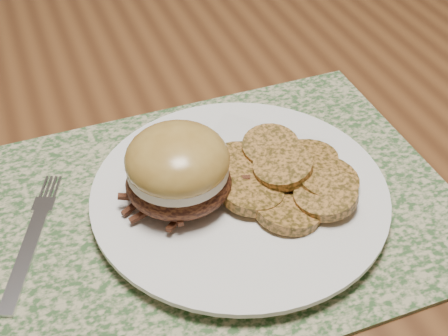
# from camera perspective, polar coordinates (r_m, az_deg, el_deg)

# --- Properties ---
(dining_table) EXTENTS (1.50, 0.90, 0.75)m
(dining_table) POSITION_cam_1_polar(r_m,az_deg,el_deg) (0.83, -5.04, 4.55)
(dining_table) COLOR brown
(dining_table) RESTS_ON ground
(placemat) EXTENTS (0.45, 0.33, 0.00)m
(placemat) POSITION_cam_1_polar(r_m,az_deg,el_deg) (0.58, -1.05, -3.82)
(placemat) COLOR #32532A
(placemat) RESTS_ON dining_table
(dinner_plate) EXTENTS (0.26, 0.26, 0.02)m
(dinner_plate) POSITION_cam_1_polar(r_m,az_deg,el_deg) (0.58, 1.44, -2.56)
(dinner_plate) COLOR white
(dinner_plate) RESTS_ON placemat
(pork_sandwich) EXTENTS (0.12, 0.11, 0.07)m
(pork_sandwich) POSITION_cam_1_polar(r_m,az_deg,el_deg) (0.55, -4.24, -0.11)
(pork_sandwich) COLOR black
(pork_sandwich) RESTS_ON dinner_plate
(roasted_potatoes) EXTENTS (0.14, 0.15, 0.03)m
(roasted_potatoes) POSITION_cam_1_polar(r_m,az_deg,el_deg) (0.58, 5.52, -0.92)
(roasted_potatoes) COLOR #A36A30
(roasted_potatoes) RESTS_ON dinner_plate
(fork) EXTENTS (0.08, 0.16, 0.00)m
(fork) POSITION_cam_1_polar(r_m,az_deg,el_deg) (0.58, -17.12, -6.12)
(fork) COLOR #B9BAC1
(fork) RESTS_ON placemat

